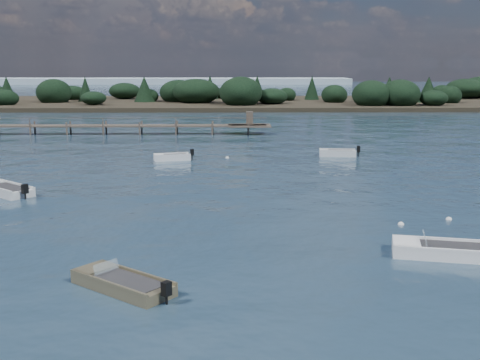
{
  "coord_description": "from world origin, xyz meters",
  "views": [
    {
      "loc": [
        2.02,
        -23.29,
        8.22
      ],
      "look_at": [
        2.46,
        14.0,
        1.0
      ],
      "focal_mm": 45.0,
      "sensor_mm": 36.0,
      "label": 1
    }
  ],
  "objects_px": {
    "tender_far_grey_b": "(338,154)",
    "dinghy_near_olive": "(122,285)",
    "dinghy_mid_grey": "(5,191)",
    "tender_far_white": "(172,158)",
    "dinghy_mid_white_a": "(449,253)",
    "jetty": "(32,126)"
  },
  "relations": [
    {
      "from": "dinghy_mid_white_a",
      "to": "jetty",
      "type": "distance_m",
      "value": 57.03
    },
    {
      "from": "dinghy_near_olive",
      "to": "dinghy_mid_white_a",
      "type": "bearing_deg",
      "value": 15.39
    },
    {
      "from": "tender_far_white",
      "to": "dinghy_mid_white_a",
      "type": "relative_size",
      "value": 0.66
    },
    {
      "from": "tender_far_grey_b",
      "to": "dinghy_near_olive",
      "type": "xyz_separation_m",
      "value": [
        -13.59,
        -32.56,
        -0.03
      ]
    },
    {
      "from": "tender_far_white",
      "to": "jetty",
      "type": "distance_m",
      "value": 27.1
    },
    {
      "from": "tender_far_white",
      "to": "dinghy_mid_white_a",
      "type": "distance_m",
      "value": 30.38
    },
    {
      "from": "dinghy_mid_grey",
      "to": "jetty",
      "type": "height_order",
      "value": "jetty"
    },
    {
      "from": "tender_far_white",
      "to": "dinghy_mid_grey",
      "type": "bearing_deg",
      "value": -124.74
    },
    {
      "from": "tender_far_grey_b",
      "to": "dinghy_near_olive",
      "type": "distance_m",
      "value": 35.28
    },
    {
      "from": "dinghy_mid_grey",
      "to": "dinghy_near_olive",
      "type": "relative_size",
      "value": 1.05
    },
    {
      "from": "dinghy_mid_white_a",
      "to": "jetty",
      "type": "relative_size",
      "value": 0.08
    },
    {
      "from": "dinghy_mid_grey",
      "to": "tender_far_white",
      "type": "bearing_deg",
      "value": 55.26
    },
    {
      "from": "dinghy_mid_grey",
      "to": "dinghy_mid_white_a",
      "type": "distance_m",
      "value": 27.37
    },
    {
      "from": "tender_far_grey_b",
      "to": "jetty",
      "type": "height_order",
      "value": "jetty"
    },
    {
      "from": "dinghy_mid_white_a",
      "to": "tender_far_grey_b",
      "type": "bearing_deg",
      "value": 89.81
    },
    {
      "from": "dinghy_mid_grey",
      "to": "tender_far_white",
      "type": "xyz_separation_m",
      "value": [
        9.39,
        13.54,
        0.0
      ]
    },
    {
      "from": "dinghy_mid_white_a",
      "to": "jetty",
      "type": "bearing_deg",
      "value": 125.55
    },
    {
      "from": "dinghy_mid_white_a",
      "to": "tender_far_grey_b",
      "type": "height_order",
      "value": "tender_far_grey_b"
    },
    {
      "from": "dinghy_mid_grey",
      "to": "tender_far_grey_b",
      "type": "bearing_deg",
      "value": 33.16
    },
    {
      "from": "tender_far_grey_b",
      "to": "dinghy_near_olive",
      "type": "bearing_deg",
      "value": -112.66
    },
    {
      "from": "jetty",
      "to": "dinghy_near_olive",
      "type": "bearing_deg",
      "value": -68.58
    },
    {
      "from": "dinghy_mid_white_a",
      "to": "dinghy_near_olive",
      "type": "xyz_separation_m",
      "value": [
        -13.5,
        -3.72,
        -0.01
      ]
    }
  ]
}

